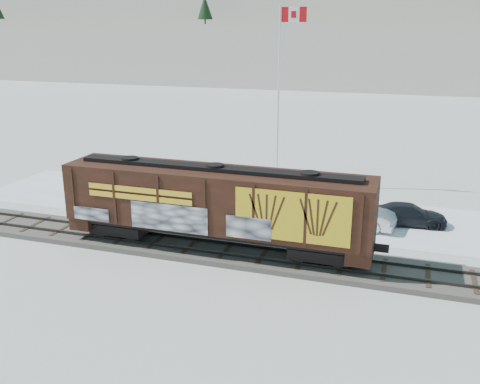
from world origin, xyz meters
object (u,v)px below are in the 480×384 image
(hopper_railcar, at_px, (216,202))
(car_white, at_px, (353,213))
(car_silver, at_px, (184,195))
(car_dark, at_px, (409,214))
(flagpole, at_px, (279,121))

(hopper_railcar, distance_m, car_white, 9.09)
(car_silver, height_order, car_dark, car_silver)
(hopper_railcar, relative_size, flagpole, 1.24)
(car_white, bearing_deg, car_dark, -60.22)
(car_silver, relative_size, car_white, 0.84)
(hopper_railcar, distance_m, flagpole, 13.35)
(flagpole, relative_size, car_white, 2.60)
(car_dark, bearing_deg, hopper_railcar, 122.18)
(flagpole, height_order, car_dark, flagpole)
(hopper_railcar, xyz_separation_m, car_dark, (9.53, 7.55, -2.15))
(car_silver, bearing_deg, flagpole, -11.56)
(car_white, xyz_separation_m, car_dark, (3.19, 1.34, -0.18))
(flagpole, relative_size, car_silver, 3.08)
(car_silver, xyz_separation_m, car_dark, (14.31, 0.95, -0.08))
(car_silver, distance_m, car_dark, 14.34)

